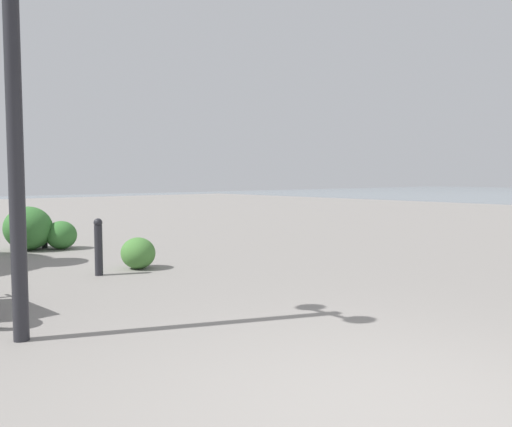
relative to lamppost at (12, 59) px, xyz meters
name	(u,v)px	position (x,y,z in m)	size (l,w,h in m)	color
lamppost	(12,59)	(0.00, 0.00, 0.00)	(0.98, 0.28, 3.79)	#232328
bollard_near	(98,246)	(2.51, -1.89, -2.09)	(0.13, 0.13, 0.88)	#232328
bollard_mid	(44,231)	(6.18, -2.35, -2.18)	(0.13, 0.13, 0.69)	#232328
shrub_low	(138,253)	(2.63, -2.63, -2.29)	(0.61, 0.55, 0.52)	#477F38
shrub_round	(61,235)	(5.79, -2.56, -2.25)	(0.69, 0.62, 0.59)	#387533
shrub_wide	(28,228)	(6.09, -2.00, -2.09)	(1.06, 0.95, 0.90)	#387533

